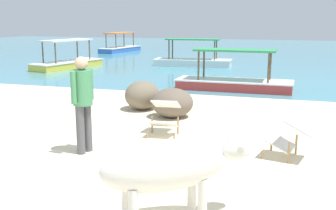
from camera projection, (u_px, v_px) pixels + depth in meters
name	position (u px, v px, depth m)	size (l,w,h in m)	color
sand_beach	(71.00, 182.00, 5.79)	(18.00, 14.00, 0.04)	beige
water_surface	(249.00, 54.00, 26.35)	(60.00, 36.00, 0.03)	teal
cow	(169.00, 166.00, 4.46)	(1.64, 1.38, 1.01)	silver
deck_chair_near	(164.00, 115.00, 8.04)	(0.61, 0.82, 0.68)	#A37A4C
deck_chair_far	(290.00, 135.00, 6.65)	(0.86, 0.68, 0.68)	#A37A4C
person_standing	(83.00, 97.00, 6.83)	(0.32, 0.50, 1.62)	#4C4C51
shore_rock_large	(172.00, 103.00, 9.43)	(0.95, 0.91, 0.67)	#6B5B4C
shore_rock_medium	(142.00, 95.00, 10.25)	(0.94, 0.86, 0.71)	#756651
boat_white	(193.00, 60.00, 19.80)	(3.75, 1.42, 1.29)	white
boat_blue	(120.00, 48.00, 28.05)	(1.75, 3.81, 1.29)	#3866B7
boat_yellow	(68.00, 62.00, 18.93)	(2.00, 3.84, 1.29)	gold
boat_red	(234.00, 81.00, 13.21)	(3.68, 1.17, 1.29)	#C63833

